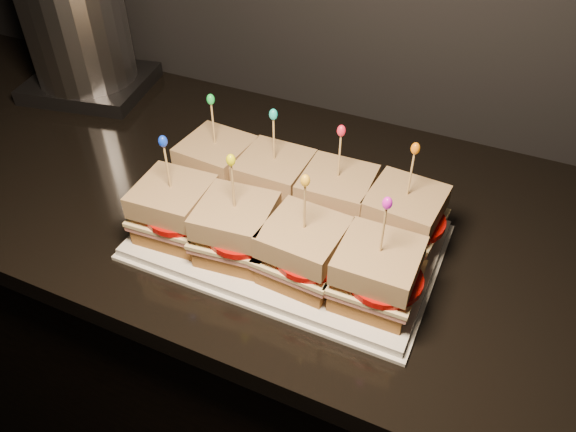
% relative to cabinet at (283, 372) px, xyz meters
% --- Properties ---
extents(cabinet, '(2.52, 0.59, 0.91)m').
position_rel_cabinet_xyz_m(cabinet, '(0.00, 0.00, 0.00)').
color(cabinet, black).
rests_on(cabinet, ground).
extents(granite_slab, '(2.56, 0.63, 0.04)m').
position_rel_cabinet_xyz_m(granite_slab, '(0.00, 0.00, 0.47)').
color(granite_slab, black).
rests_on(granite_slab, cabinet).
extents(platter, '(0.42, 0.26, 0.02)m').
position_rel_cabinet_xyz_m(platter, '(0.05, -0.09, 0.50)').
color(platter, white).
rests_on(platter, granite_slab).
extents(platter_rim, '(0.44, 0.27, 0.01)m').
position_rel_cabinet_xyz_m(platter_rim, '(0.05, -0.09, 0.49)').
color(platter_rim, white).
rests_on(platter_rim, granite_slab).
extents(sandwich_0_bread_bot, '(0.10, 0.10, 0.03)m').
position_rel_cabinet_xyz_m(sandwich_0_bread_bot, '(-0.10, -0.03, 0.52)').
color(sandwich_0_bread_bot, brown).
rests_on(sandwich_0_bread_bot, platter).
extents(sandwich_0_ham, '(0.11, 0.11, 0.01)m').
position_rel_cabinet_xyz_m(sandwich_0_ham, '(-0.10, -0.03, 0.54)').
color(sandwich_0_ham, '#C96B64').
rests_on(sandwich_0_ham, sandwich_0_bread_bot).
extents(sandwich_0_cheese, '(0.12, 0.11, 0.01)m').
position_rel_cabinet_xyz_m(sandwich_0_cheese, '(-0.10, -0.03, 0.55)').
color(sandwich_0_cheese, beige).
rests_on(sandwich_0_cheese, sandwich_0_ham).
extents(sandwich_0_tomato, '(0.10, 0.10, 0.01)m').
position_rel_cabinet_xyz_m(sandwich_0_tomato, '(-0.09, -0.04, 0.55)').
color(sandwich_0_tomato, '#B40A05').
rests_on(sandwich_0_tomato, sandwich_0_cheese).
extents(sandwich_0_bread_top, '(0.11, 0.11, 0.03)m').
position_rel_cabinet_xyz_m(sandwich_0_bread_top, '(-0.10, -0.03, 0.57)').
color(sandwich_0_bread_top, brown).
rests_on(sandwich_0_bread_top, sandwich_0_tomato).
extents(sandwich_0_pick, '(0.00, 0.00, 0.09)m').
position_rel_cabinet_xyz_m(sandwich_0_pick, '(-0.10, -0.03, 0.62)').
color(sandwich_0_pick, tan).
rests_on(sandwich_0_pick, sandwich_0_bread_top).
extents(sandwich_0_frill, '(0.01, 0.01, 0.02)m').
position_rel_cabinet_xyz_m(sandwich_0_frill, '(-0.10, -0.03, 0.67)').
color(sandwich_0_frill, green).
rests_on(sandwich_0_frill, sandwich_0_pick).
extents(sandwich_1_bread_bot, '(0.10, 0.10, 0.03)m').
position_rel_cabinet_xyz_m(sandwich_1_bread_bot, '(0.00, -0.03, 0.52)').
color(sandwich_1_bread_bot, brown).
rests_on(sandwich_1_bread_bot, platter).
extents(sandwich_1_ham, '(0.11, 0.10, 0.01)m').
position_rel_cabinet_xyz_m(sandwich_1_ham, '(0.00, -0.03, 0.54)').
color(sandwich_1_ham, '#C96B64').
rests_on(sandwich_1_ham, sandwich_1_bread_bot).
extents(sandwich_1_cheese, '(0.11, 0.10, 0.01)m').
position_rel_cabinet_xyz_m(sandwich_1_cheese, '(0.00, -0.03, 0.55)').
color(sandwich_1_cheese, beige).
rests_on(sandwich_1_cheese, sandwich_1_ham).
extents(sandwich_1_tomato, '(0.10, 0.10, 0.01)m').
position_rel_cabinet_xyz_m(sandwich_1_tomato, '(0.01, -0.04, 0.55)').
color(sandwich_1_tomato, '#B40A05').
rests_on(sandwich_1_tomato, sandwich_1_cheese).
extents(sandwich_1_bread_top, '(0.10, 0.10, 0.03)m').
position_rel_cabinet_xyz_m(sandwich_1_bread_top, '(0.00, -0.03, 0.57)').
color(sandwich_1_bread_top, brown).
rests_on(sandwich_1_bread_top, sandwich_1_tomato).
extents(sandwich_1_pick, '(0.00, 0.00, 0.09)m').
position_rel_cabinet_xyz_m(sandwich_1_pick, '(0.00, -0.03, 0.62)').
color(sandwich_1_pick, tan).
rests_on(sandwich_1_pick, sandwich_1_bread_top).
extents(sandwich_1_frill, '(0.01, 0.01, 0.02)m').
position_rel_cabinet_xyz_m(sandwich_1_frill, '(0.00, -0.03, 0.67)').
color(sandwich_1_frill, '#15C6BC').
rests_on(sandwich_1_frill, sandwich_1_pick).
extents(sandwich_2_bread_bot, '(0.10, 0.10, 0.03)m').
position_rel_cabinet_xyz_m(sandwich_2_bread_bot, '(0.10, -0.03, 0.52)').
color(sandwich_2_bread_bot, brown).
rests_on(sandwich_2_bread_bot, platter).
extents(sandwich_2_ham, '(0.11, 0.11, 0.01)m').
position_rel_cabinet_xyz_m(sandwich_2_ham, '(0.10, -0.03, 0.54)').
color(sandwich_2_ham, '#C96B64').
rests_on(sandwich_2_ham, sandwich_2_bread_bot).
extents(sandwich_2_cheese, '(0.11, 0.11, 0.01)m').
position_rel_cabinet_xyz_m(sandwich_2_cheese, '(0.10, -0.03, 0.55)').
color(sandwich_2_cheese, beige).
rests_on(sandwich_2_cheese, sandwich_2_ham).
extents(sandwich_2_tomato, '(0.10, 0.10, 0.01)m').
position_rel_cabinet_xyz_m(sandwich_2_tomato, '(0.12, -0.04, 0.55)').
color(sandwich_2_tomato, '#B40A05').
rests_on(sandwich_2_tomato, sandwich_2_cheese).
extents(sandwich_2_bread_top, '(0.10, 0.10, 0.03)m').
position_rel_cabinet_xyz_m(sandwich_2_bread_top, '(0.10, -0.03, 0.57)').
color(sandwich_2_bread_top, brown).
rests_on(sandwich_2_bread_top, sandwich_2_tomato).
extents(sandwich_2_pick, '(0.00, 0.00, 0.09)m').
position_rel_cabinet_xyz_m(sandwich_2_pick, '(0.10, -0.03, 0.62)').
color(sandwich_2_pick, tan).
rests_on(sandwich_2_pick, sandwich_2_bread_top).
extents(sandwich_2_frill, '(0.01, 0.01, 0.02)m').
position_rel_cabinet_xyz_m(sandwich_2_frill, '(0.10, -0.03, 0.67)').
color(sandwich_2_frill, red).
rests_on(sandwich_2_frill, sandwich_2_pick).
extents(sandwich_3_bread_bot, '(0.10, 0.10, 0.03)m').
position_rel_cabinet_xyz_m(sandwich_3_bread_bot, '(0.20, -0.03, 0.52)').
color(sandwich_3_bread_bot, brown).
rests_on(sandwich_3_bread_bot, platter).
extents(sandwich_3_ham, '(0.11, 0.11, 0.01)m').
position_rel_cabinet_xyz_m(sandwich_3_ham, '(0.20, -0.03, 0.54)').
color(sandwich_3_ham, '#C96B64').
rests_on(sandwich_3_ham, sandwich_3_bread_bot).
extents(sandwich_3_cheese, '(0.12, 0.11, 0.01)m').
position_rel_cabinet_xyz_m(sandwich_3_cheese, '(0.20, -0.03, 0.55)').
color(sandwich_3_cheese, beige).
rests_on(sandwich_3_cheese, sandwich_3_ham).
extents(sandwich_3_tomato, '(0.10, 0.10, 0.01)m').
position_rel_cabinet_xyz_m(sandwich_3_tomato, '(0.22, -0.04, 0.55)').
color(sandwich_3_tomato, '#B40A05').
rests_on(sandwich_3_tomato, sandwich_3_cheese).
extents(sandwich_3_bread_top, '(0.11, 0.11, 0.03)m').
position_rel_cabinet_xyz_m(sandwich_3_bread_top, '(0.20, -0.03, 0.57)').
color(sandwich_3_bread_top, brown).
rests_on(sandwich_3_bread_top, sandwich_3_tomato).
extents(sandwich_3_pick, '(0.00, 0.00, 0.09)m').
position_rel_cabinet_xyz_m(sandwich_3_pick, '(0.20, -0.03, 0.62)').
color(sandwich_3_pick, tan).
rests_on(sandwich_3_pick, sandwich_3_bread_top).
extents(sandwich_3_frill, '(0.01, 0.01, 0.02)m').
position_rel_cabinet_xyz_m(sandwich_3_frill, '(0.20, -0.03, 0.67)').
color(sandwich_3_frill, orange).
rests_on(sandwich_3_frill, sandwich_3_pick).
extents(sandwich_4_bread_bot, '(0.10, 0.10, 0.03)m').
position_rel_cabinet_xyz_m(sandwich_4_bread_bot, '(-0.10, -0.15, 0.52)').
color(sandwich_4_bread_bot, brown).
rests_on(sandwich_4_bread_bot, platter).
extents(sandwich_4_ham, '(0.11, 0.11, 0.01)m').
position_rel_cabinet_xyz_m(sandwich_4_ham, '(-0.10, -0.15, 0.54)').
color(sandwich_4_ham, '#C96B64').
rests_on(sandwich_4_ham, sandwich_4_bread_bot).
extents(sandwich_4_cheese, '(0.11, 0.11, 0.01)m').
position_rel_cabinet_xyz_m(sandwich_4_cheese, '(-0.10, -0.15, 0.55)').
color(sandwich_4_cheese, beige).
rests_on(sandwich_4_cheese, sandwich_4_ham).
extents(sandwich_4_tomato, '(0.10, 0.10, 0.01)m').
position_rel_cabinet_xyz_m(sandwich_4_tomato, '(-0.09, -0.16, 0.55)').
color(sandwich_4_tomato, '#B40A05').
rests_on(sandwich_4_tomato, sandwich_4_cheese).
extents(sandwich_4_bread_top, '(0.10, 0.10, 0.03)m').
position_rel_cabinet_xyz_m(sandwich_4_bread_top, '(-0.10, -0.15, 0.57)').
color(sandwich_4_bread_top, brown).
rests_on(sandwich_4_bread_top, sandwich_4_tomato).
extents(sandwich_4_pick, '(0.00, 0.00, 0.09)m').
position_rel_cabinet_xyz_m(sandwich_4_pick, '(-0.10, -0.15, 0.62)').
color(sandwich_4_pick, tan).
rests_on(sandwich_4_pick, sandwich_4_bread_top).
extents(sandwich_4_frill, '(0.01, 0.01, 0.02)m').
position_rel_cabinet_xyz_m(sandwich_4_frill, '(-0.10, -0.15, 0.67)').
color(sandwich_4_frill, '#0E35E0').
rests_on(sandwich_4_frill, sandwich_4_pick).
extents(sandwich_5_bread_bot, '(0.11, 0.11, 0.03)m').
position_rel_cabinet_xyz_m(sandwich_5_bread_bot, '(0.00, -0.15, 0.52)').
color(sandwich_5_bread_bot, brown).
rests_on(sandwich_5_bread_bot, platter).
extents(sandwich_5_ham, '(0.12, 0.11, 0.01)m').
position_rel_cabinet_xyz_m(sandwich_5_ham, '(0.00, -0.15, 0.54)').
color(sandwich_5_ham, '#C96B64').
rests_on(sandwich_5_ham, sandwich_5_bread_bot).
extents(sandwich_5_cheese, '(0.12, 0.12, 0.01)m').
position_rel_cabinet_xyz_m(sandwich_5_cheese, '(0.00, -0.15, 0.55)').
color(sandwich_5_cheese, beige).
rests_on(sandwich_5_cheese, sandwich_5_ham).
extents(sandwich_5_tomato, '(0.10, 0.10, 0.01)m').
position_rel_cabinet_xyz_m(sandwich_5_tomato, '(0.01, -0.16, 0.55)').
color(sandwich_5_tomato, '#B40A05').
rests_on(sandwich_5_tomato, sandwich_5_cheese).
extents(sandwich_5_bread_top, '(0.11, 0.11, 0.03)m').
position_rel_cabinet_xyz_m(sandwich_5_bread_top, '(0.00, -0.15, 0.57)').
color(sandwich_5_bread_top, brown).
rests_on(sandwich_5_bread_top, sandwich_5_tomato).
extents(sandwich_5_pick, '(0.00, 0.00, 0.09)m').
position_rel_cabinet_xyz_m(sandwich_5_pick, '(0.00, -0.15, 0.62)').
color(sandwich_5_pick, tan).
rests_on(sandwich_5_pick, sandwich_5_bread_top).
extents(sandwich_5_frill, '(0.01, 0.01, 0.02)m').
position_rel_cabinet_xyz_m(sandwich_5_frill, '(0.00, -0.15, 0.67)').
color(sandwich_5_frill, '#E8E707').
rests_on(sandwich_5_frill, sandwich_5_pick).
extents(sandwich_6_bread_bot, '(0.10, 0.10, 0.03)m').
position_rel_cabinet_xyz_m(sandwich_6_bread_bot, '(0.10, -0.15, 0.52)').
color(sandwich_6_bread_bot, brown).
rests_on(sandwich_6_bread_bot, platter).
extents(sandwich_6_ham, '(0.11, 0.11, 0.01)m').
position_rel_cabinet_xyz_m(sandwich_6_ham, '(0.10, -0.15, 0.54)').
color(sandwich_6_ham, '#C96B64').
rests_on(sandwich_6_ham, sandwich_6_bread_bot).
extents(sandwich_6_cheese, '(0.11, 0.11, 0.01)m').
position_rel_cabinet_xyz_m(sandwich_6_cheese, '(0.10, -0.15, 0.55)').
color(sandwich_6_cheese, beige).
rests_on(sandwich_6_cheese, sandwich_6_ham).
extents(sandwich_6_tomato, '(0.10, 0.10, 0.01)m').
position_rel_cabinet_xyz_m(sandwich_6_tomato, '(0.12, -0.16, 0.55)').
color(sandwich_6_tomato, '#B40A05').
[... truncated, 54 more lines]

